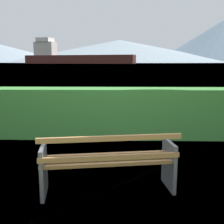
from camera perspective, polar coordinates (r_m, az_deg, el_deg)
ground_plane at (r=4.02m, az=-0.84°, el=-15.74°), size 1400.00×1400.00×0.00m
water_surface at (r=312.25m, az=1.49°, el=10.02°), size 620.00×620.00×0.00m
park_bench at (r=3.80m, az=-0.75°, el=-10.32°), size 1.88×0.84×0.87m
hedge_row at (r=6.56m, az=0.15°, el=-0.13°), size 10.45×0.74×1.15m
cargo_ship_large at (r=248.78m, az=-8.60°, el=11.28°), size 98.75×38.30×22.53m
distant_hills at (r=563.95m, az=3.78°, el=13.15°), size 776.97×434.40×87.35m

